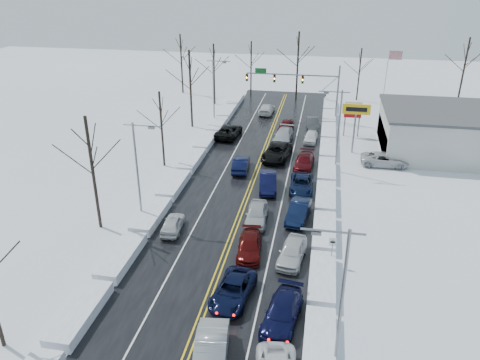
% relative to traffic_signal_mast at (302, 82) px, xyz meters
% --- Properties ---
extents(ground, '(160.00, 160.00, 0.00)m').
position_rel_traffic_signal_mast_xyz_m(ground, '(-3.45, -27.99, -5.48)').
color(ground, silver).
rests_on(ground, ground).
extents(road_surface, '(14.00, 84.00, 0.01)m').
position_rel_traffic_signal_mast_xyz_m(road_surface, '(-3.45, -25.99, -5.47)').
color(road_surface, black).
rests_on(road_surface, ground).
extents(snow_bank_left, '(1.87, 72.00, 0.80)m').
position_rel_traffic_signal_mast_xyz_m(snow_bank_left, '(-11.05, -25.99, -5.48)').
color(snow_bank_left, white).
rests_on(snow_bank_left, ground).
extents(snow_bank_right, '(1.87, 72.00, 0.80)m').
position_rel_traffic_signal_mast_xyz_m(snow_bank_right, '(4.15, -25.99, -5.48)').
color(snow_bank_right, white).
rests_on(snow_bank_right, ground).
extents(traffic_signal_mast, '(13.28, 0.39, 8.00)m').
position_rel_traffic_signal_mast_xyz_m(traffic_signal_mast, '(0.00, 0.00, 0.00)').
color(traffic_signal_mast, slate).
rests_on(traffic_signal_mast, ground).
extents(tires_plus_sign, '(3.20, 0.34, 6.00)m').
position_rel_traffic_signal_mast_xyz_m(tires_plus_sign, '(7.05, -12.00, -0.49)').
color(tires_plus_sign, slate).
rests_on(tires_plus_sign, ground).
extents(used_vehicles_sign, '(2.20, 0.22, 4.65)m').
position_rel_traffic_signal_mast_xyz_m(used_vehicles_sign, '(7.05, -5.99, -2.16)').
color(used_vehicles_sign, slate).
rests_on(used_vehicles_sign, ground).
extents(speed_limit_sign, '(0.55, 0.09, 2.35)m').
position_rel_traffic_signal_mast_xyz_m(speed_limit_sign, '(4.75, -35.99, -3.84)').
color(speed_limit_sign, slate).
rests_on(speed_limit_sign, ground).
extents(flagpole, '(1.87, 1.20, 10.00)m').
position_rel_traffic_signal_mast_xyz_m(flagpole, '(11.72, 2.01, 0.45)').
color(flagpole, silver).
rests_on(flagpole, ground).
extents(dealership_building, '(20.40, 12.40, 5.30)m').
position_rel_traffic_signal_mast_xyz_m(dealership_building, '(20.53, -9.99, -2.82)').
color(dealership_building, beige).
rests_on(dealership_building, ground).
extents(streetlight_se, '(3.20, 0.25, 9.00)m').
position_rel_traffic_signal_mast_xyz_m(streetlight_se, '(4.85, -45.99, -0.17)').
color(streetlight_se, slate).
rests_on(streetlight_se, ground).
extents(streetlight_ne, '(3.20, 0.25, 9.00)m').
position_rel_traffic_signal_mast_xyz_m(streetlight_ne, '(4.85, -17.99, -0.17)').
color(streetlight_ne, slate).
rests_on(streetlight_ne, ground).
extents(streetlight_sw, '(3.20, 0.25, 9.00)m').
position_rel_traffic_signal_mast_xyz_m(streetlight_sw, '(-11.74, -31.99, -0.17)').
color(streetlight_sw, slate).
rests_on(streetlight_sw, ground).
extents(streetlight_nw, '(3.20, 0.25, 9.00)m').
position_rel_traffic_signal_mast_xyz_m(streetlight_nw, '(-11.74, -3.99, -0.17)').
color(streetlight_nw, slate).
rests_on(streetlight_nw, ground).
extents(tree_left_b, '(4.00, 4.00, 10.00)m').
position_rel_traffic_signal_mast_xyz_m(tree_left_b, '(-14.95, -33.99, 1.51)').
color(tree_left_b, '#2D231C').
rests_on(tree_left_b, ground).
extents(tree_left_c, '(3.40, 3.40, 8.50)m').
position_rel_traffic_signal_mast_xyz_m(tree_left_c, '(-13.95, -19.99, 0.46)').
color(tree_left_c, '#2D231C').
rests_on(tree_left_c, ground).
extents(tree_left_d, '(4.20, 4.20, 10.50)m').
position_rel_traffic_signal_mast_xyz_m(tree_left_d, '(-14.65, -5.99, 1.86)').
color(tree_left_d, '#2D231C').
rests_on(tree_left_d, ground).
extents(tree_left_e, '(3.80, 3.80, 9.50)m').
position_rel_traffic_signal_mast_xyz_m(tree_left_e, '(-14.25, 6.01, 1.16)').
color(tree_left_e, '#2D231C').
rests_on(tree_left_e, ground).
extents(tree_far_a, '(4.00, 4.00, 10.00)m').
position_rel_traffic_signal_mast_xyz_m(tree_far_a, '(-21.45, 12.01, 1.51)').
color(tree_far_a, '#2D231C').
rests_on(tree_far_a, ground).
extents(tree_far_b, '(3.60, 3.60, 9.00)m').
position_rel_traffic_signal_mast_xyz_m(tree_far_b, '(-9.45, 13.01, 0.81)').
color(tree_far_b, '#2D231C').
rests_on(tree_far_b, ground).
extents(tree_far_c, '(4.40, 4.40, 11.00)m').
position_rel_traffic_signal_mast_xyz_m(tree_far_c, '(-1.45, 11.01, 2.21)').
color(tree_far_c, '#2D231C').
rests_on(tree_far_c, ground).
extents(tree_far_d, '(3.40, 3.40, 8.50)m').
position_rel_traffic_signal_mast_xyz_m(tree_far_d, '(8.55, 12.51, 0.46)').
color(tree_far_d, '#2D231C').
rests_on(tree_far_d, ground).
extents(tree_far_e, '(4.20, 4.20, 10.50)m').
position_rel_traffic_signal_mast_xyz_m(tree_far_e, '(24.55, 13.01, 1.86)').
color(tree_far_e, '#2D231C').
rests_on(tree_far_e, ground).
extents(queued_car_2, '(2.91, 5.25, 1.39)m').
position_rel_traffic_signal_mast_xyz_m(queued_car_2, '(-1.77, -41.25, -5.48)').
color(queued_car_2, black).
rests_on(queued_car_2, ground).
extents(queued_car_3, '(2.28, 4.72, 1.33)m').
position_rel_traffic_signal_mast_xyz_m(queued_car_3, '(-1.57, -35.65, -5.48)').
color(queued_car_3, '#440909').
rests_on(queued_car_3, ground).
extents(queued_car_4, '(2.02, 4.63, 1.55)m').
position_rel_traffic_signal_mast_xyz_m(queued_car_4, '(-1.77, -30.58, -5.48)').
color(queued_car_4, '#B8B8BA').
rests_on(queued_car_4, ground).
extents(queued_car_5, '(2.32, 5.04, 1.60)m').
position_rel_traffic_signal_mast_xyz_m(queued_car_5, '(-1.65, -23.89, -5.48)').
color(queued_car_5, black).
rests_on(queued_car_5, ground).
extents(queued_car_6, '(3.48, 6.24, 1.65)m').
position_rel_traffic_signal_mast_xyz_m(queued_car_6, '(-1.66, -15.61, -5.48)').
color(queued_car_6, black).
rests_on(queued_car_6, ground).
extents(queued_car_7, '(2.51, 5.42, 1.53)m').
position_rel_traffic_signal_mast_xyz_m(queued_car_7, '(-1.51, -9.56, -5.48)').
color(queued_car_7, '#ADAFB6').
rests_on(queued_car_7, ground).
extents(queued_car_8, '(2.22, 4.54, 1.49)m').
position_rel_traffic_signal_mast_xyz_m(queued_car_8, '(-1.59, -5.62, -5.48)').
color(queued_car_8, '#43090C').
rests_on(queued_car_8, ground).
extents(queued_car_11, '(2.74, 5.30, 1.47)m').
position_rel_traffic_signal_mast_xyz_m(queued_car_11, '(1.75, -42.91, -5.48)').
color(queued_car_11, black).
rests_on(queued_car_11, ground).
extents(queued_car_12, '(2.37, 4.70, 1.53)m').
position_rel_traffic_signal_mast_xyz_m(queued_car_12, '(1.79, -35.96, -5.48)').
color(queued_car_12, silver).
rests_on(queued_car_12, ground).
extents(queued_car_13, '(2.21, 4.89, 1.56)m').
position_rel_traffic_signal_mast_xyz_m(queued_car_13, '(1.83, -29.45, -5.48)').
color(queued_car_13, black).
rests_on(queued_car_13, ground).
extents(queued_car_14, '(2.41, 5.04, 1.39)m').
position_rel_traffic_signal_mast_xyz_m(queued_car_14, '(1.71, -23.57, -5.48)').
color(queued_car_14, '#0B1533').
rests_on(queued_car_14, ground).
extents(queued_car_15, '(2.35, 5.00, 1.41)m').
position_rel_traffic_signal_mast_xyz_m(queued_car_15, '(1.62, -17.67, -5.48)').
color(queued_car_15, '#45090E').
rests_on(queued_car_15, ground).
extents(queued_car_16, '(1.81, 3.98, 1.32)m').
position_rel_traffic_signal_mast_xyz_m(queued_car_16, '(1.97, -9.18, -5.48)').
color(queued_car_16, white).
rests_on(queued_car_16, ground).
extents(queued_car_17, '(1.92, 4.63, 1.49)m').
position_rel_traffic_signal_mast_xyz_m(queued_car_17, '(1.93, -3.80, -5.48)').
color(queued_car_17, '#393C3E').
rests_on(queued_car_17, ground).
extents(oncoming_car_0, '(1.91, 4.69, 1.51)m').
position_rel_traffic_signal_mast_xyz_m(oncoming_car_0, '(-5.18, -19.71, -5.48)').
color(oncoming_car_0, black).
rests_on(oncoming_car_0, ground).
extents(oncoming_car_1, '(3.15, 5.89, 1.57)m').
position_rel_traffic_signal_mast_xyz_m(oncoming_car_1, '(-8.75, -9.24, -5.48)').
color(oncoming_car_1, black).
rests_on(oncoming_car_1, ground).
extents(oncoming_car_2, '(2.20, 5.00, 1.43)m').
position_rel_traffic_signal_mast_xyz_m(oncoming_car_2, '(-5.21, 2.14, -5.48)').
color(oncoming_car_2, silver).
rests_on(oncoming_car_2, ground).
extents(oncoming_car_3, '(1.92, 4.04, 1.33)m').
position_rel_traffic_signal_mast_xyz_m(oncoming_car_3, '(-8.59, -33.40, -5.48)').
color(oncoming_car_3, silver).
rests_on(oncoming_car_3, ground).
extents(parked_car_0, '(5.37, 2.54, 1.48)m').
position_rel_traffic_signal_mast_xyz_m(parked_car_0, '(10.52, -15.50, -5.48)').
color(parked_car_0, silver).
rests_on(parked_car_0, ground).
extents(parked_car_1, '(2.41, 5.92, 1.72)m').
position_rel_traffic_signal_mast_xyz_m(parked_car_1, '(13.53, -13.00, -5.48)').
color(parked_car_1, '#3C3F41').
rests_on(parked_car_1, ground).
extents(parked_car_2, '(1.99, 4.69, 1.58)m').
position_rel_traffic_signal_mast_xyz_m(parked_car_2, '(11.61, -5.37, -5.48)').
color(parked_car_2, black).
rests_on(parked_car_2, ground).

